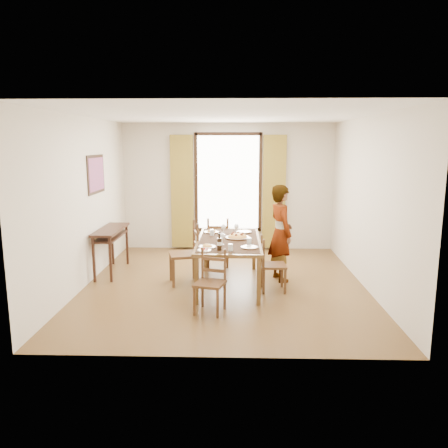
{
  "coord_description": "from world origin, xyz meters",
  "views": [
    {
      "loc": [
        0.19,
        -6.86,
        2.27
      ],
      "look_at": [
        -0.01,
        0.01,
        1.0
      ],
      "focal_mm": 35.0,
      "sensor_mm": 36.0,
      "label": 1
    }
  ],
  "objects_px": {
    "dining_table": "(229,243)",
    "man": "(281,233)",
    "console_table": "(111,235)",
    "pasta_platter": "(237,235)"
  },
  "relations": [
    {
      "from": "pasta_platter",
      "to": "man",
      "type": "bearing_deg",
      "value": 16.74
    },
    {
      "from": "console_table",
      "to": "man",
      "type": "bearing_deg",
      "value": -6.34
    },
    {
      "from": "console_table",
      "to": "pasta_platter",
      "type": "relative_size",
      "value": 3.0
    },
    {
      "from": "pasta_platter",
      "to": "console_table",
      "type": "bearing_deg",
      "value": 166.27
    },
    {
      "from": "dining_table",
      "to": "pasta_platter",
      "type": "bearing_deg",
      "value": 31.29
    },
    {
      "from": "dining_table",
      "to": "man",
      "type": "relative_size",
      "value": 1.2
    },
    {
      "from": "dining_table",
      "to": "pasta_platter",
      "type": "relative_size",
      "value": 4.82
    },
    {
      "from": "man",
      "to": "pasta_platter",
      "type": "distance_m",
      "value": 0.75
    },
    {
      "from": "man",
      "to": "console_table",
      "type": "bearing_deg",
      "value": 66.65
    },
    {
      "from": "console_table",
      "to": "dining_table",
      "type": "bearing_deg",
      "value": -16.72
    }
  ]
}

